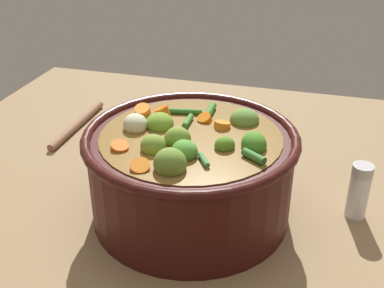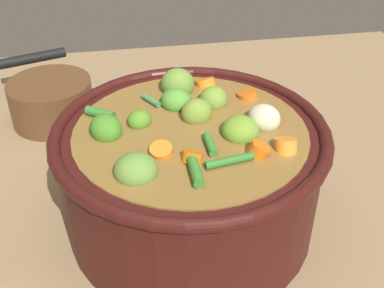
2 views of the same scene
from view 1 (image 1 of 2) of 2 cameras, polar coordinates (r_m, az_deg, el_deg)
name	(u,v)px [view 1 (image 1 of 2)]	position (r m, az deg, el deg)	size (l,w,h in m)	color
ground_plane	(191,212)	(0.77, -0.14, -8.02)	(1.10, 1.10, 0.00)	#8C704C
cooking_pot	(191,172)	(0.72, -0.15, -3.28)	(0.31, 0.31, 0.16)	#38110F
wooden_spoon	(108,128)	(1.02, -9.81, 1.85)	(0.22, 0.16, 0.02)	#895F47
salt_shaker	(359,191)	(0.78, 18.96, -5.23)	(0.03, 0.03, 0.09)	silver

